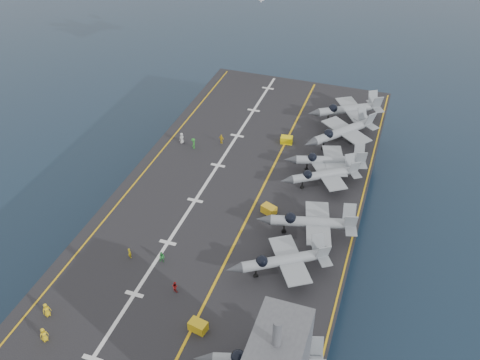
% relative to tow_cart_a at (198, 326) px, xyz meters
% --- Properties ---
extents(ground, '(500.00, 500.00, 0.00)m').
position_rel_tow_cart_a_xyz_m(ground, '(-3.76, 22.42, -11.04)').
color(ground, '#142135').
rests_on(ground, ground).
extents(hull, '(36.00, 90.00, 10.00)m').
position_rel_tow_cart_a_xyz_m(hull, '(-3.76, 22.42, -6.04)').
color(hull, '#56595E').
rests_on(hull, ground).
extents(flight_deck, '(38.00, 92.00, 0.40)m').
position_rel_tow_cart_a_xyz_m(flight_deck, '(-3.76, 22.42, -0.84)').
color(flight_deck, black).
rests_on(flight_deck, hull).
extents(foul_line, '(0.35, 90.00, 0.02)m').
position_rel_tow_cart_a_xyz_m(foul_line, '(-0.76, 22.42, -0.62)').
color(foul_line, gold).
rests_on(foul_line, flight_deck).
extents(landing_centerline, '(0.50, 90.00, 0.02)m').
position_rel_tow_cart_a_xyz_m(landing_centerline, '(-9.76, 22.42, -0.62)').
color(landing_centerline, silver).
rests_on(landing_centerline, flight_deck).
extents(deck_edge_port, '(0.25, 90.00, 0.02)m').
position_rel_tow_cart_a_xyz_m(deck_edge_port, '(-20.76, 22.42, -0.62)').
color(deck_edge_port, gold).
rests_on(deck_edge_port, flight_deck).
extents(deck_edge_stbd, '(0.25, 90.00, 0.02)m').
position_rel_tow_cart_a_xyz_m(deck_edge_stbd, '(14.74, 22.42, -0.62)').
color(deck_edge_stbd, gold).
rests_on(deck_edge_stbd, flight_deck).
extents(fighter_jet_1, '(16.16, 13.00, 4.88)m').
position_rel_tow_cart_a_xyz_m(fighter_jet_1, '(9.36, -3.05, 1.81)').
color(fighter_jet_1, gray).
rests_on(fighter_jet_1, flight_deck).
extents(fighter_jet_3, '(16.37, 14.93, 4.73)m').
position_rel_tow_cart_a_xyz_m(fighter_jet_3, '(7.15, 12.21, 1.73)').
color(fighter_jet_3, '#8C949C').
rests_on(fighter_jet_3, flight_deck).
extents(fighter_jet_4, '(15.96, 12.53, 4.90)m').
position_rel_tow_cart_a_xyz_m(fighter_jet_4, '(9.00, 20.67, 1.81)').
color(fighter_jet_4, '#989EA7').
rests_on(fighter_jet_4, flight_deck).
extents(fighter_jet_5, '(15.47, 14.25, 4.47)m').
position_rel_tow_cart_a_xyz_m(fighter_jet_5, '(8.23, 32.75, 1.60)').
color(fighter_jet_5, '#929AA2').
rests_on(fighter_jet_5, flight_deck).
extents(fighter_jet_6, '(15.42, 12.51, 4.64)m').
position_rel_tow_cart_a_xyz_m(fighter_jet_6, '(8.34, 36.92, 1.68)').
color(fighter_jet_6, '#9AA1AA').
rests_on(fighter_jet_6, flight_deck).
extents(fighter_jet_7, '(17.07, 17.74, 5.15)m').
position_rel_tow_cart_a_xyz_m(fighter_jet_7, '(8.75, 46.14, 1.94)').
color(fighter_jet_7, '#A1A9B1').
rests_on(fighter_jet_7, flight_deck).
extents(fighter_jet_8, '(17.27, 15.67, 4.99)m').
position_rel_tow_cart_a_xyz_m(fighter_jet_8, '(8.41, 54.70, 1.86)').
color(fighter_jet_8, gray).
rests_on(fighter_jet_8, flight_deck).
extents(tow_cart_a, '(2.35, 1.76, 1.27)m').
position_rel_tow_cart_a_xyz_m(tow_cart_a, '(0.00, 0.00, 0.00)').
color(tow_cart_a, gold).
rests_on(tow_cart_a, flight_deck).
extents(tow_cart_b, '(2.51, 2.10, 1.28)m').
position_rel_tow_cart_a_xyz_m(tow_cart_b, '(1.89, 23.28, 0.00)').
color(tow_cart_b, gold).
rests_on(tow_cart_b, flight_deck).
extents(tow_cart_c, '(2.25, 1.61, 1.27)m').
position_rel_tow_cart_a_xyz_m(tow_cart_c, '(-0.58, 43.02, -0.00)').
color(tow_cart_c, yellow).
rests_on(tow_cart_c, flight_deck).
extents(crew_0, '(1.30, 1.44, 1.99)m').
position_rel_tow_cart_a_xyz_m(crew_0, '(-16.27, -7.12, 0.36)').
color(crew_0, yellow).
rests_on(crew_0, flight_deck).
extents(crew_1, '(1.19, 1.04, 1.67)m').
position_rel_tow_cart_a_xyz_m(crew_1, '(-13.38, 8.11, 0.20)').
color(crew_1, yellow).
rests_on(crew_1, flight_deck).
extents(crew_2, '(1.05, 0.73, 1.71)m').
position_rel_tow_cart_a_xyz_m(crew_2, '(-8.87, 8.77, 0.22)').
color(crew_2, green).
rests_on(crew_2, flight_deck).
extents(crew_3, '(1.03, 1.34, 2.00)m').
position_rel_tow_cart_a_xyz_m(crew_3, '(-15.73, 36.03, 0.36)').
color(crew_3, '#247E26').
rests_on(crew_3, flight_deck).
extents(crew_4, '(1.17, 0.89, 1.77)m').
position_rel_tow_cart_a_xyz_m(crew_4, '(-11.61, 39.14, 0.25)').
color(crew_4, yellow).
rests_on(crew_4, flight_deck).
extents(crew_5, '(1.19, 1.44, 2.06)m').
position_rel_tow_cart_a_xyz_m(crew_5, '(-18.36, 36.92, 0.39)').
color(crew_5, silver).
rests_on(crew_5, flight_deck).
extents(crew_7, '(1.10, 0.86, 1.61)m').
position_rel_tow_cart_a_xyz_m(crew_7, '(-5.06, 4.62, 0.17)').
color(crew_7, '#B21919').
rests_on(crew_7, flight_deck).
extents(crew_8, '(1.30, 1.44, 1.99)m').
position_rel_tow_cart_a_xyz_m(crew_8, '(-18.15, -3.94, 0.36)').
color(crew_8, yellow).
rests_on(crew_8, flight_deck).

